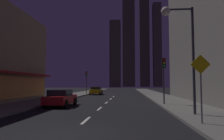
% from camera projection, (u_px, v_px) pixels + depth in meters
% --- Properties ---
extents(ground_plane, '(78.00, 136.00, 0.10)m').
position_uv_depth(ground_plane, '(116.00, 94.00, 39.54)').
color(ground_plane, black).
extents(sidewalk_right, '(4.00, 76.00, 0.15)m').
position_uv_depth(sidewalk_right, '(153.00, 94.00, 39.00)').
color(sidewalk_right, '#605E59').
rests_on(sidewalk_right, ground).
extents(sidewalk_left, '(4.00, 76.00, 0.15)m').
position_uv_depth(sidewalk_left, '(81.00, 94.00, 40.09)').
color(sidewalk_left, '#605E59').
rests_on(sidewalk_left, ground).
extents(lane_marking_center, '(0.16, 28.20, 0.01)m').
position_uv_depth(lane_marking_center, '(103.00, 105.00, 18.66)').
color(lane_marking_center, silver).
rests_on(lane_marking_center, ground).
extents(skyscraper_distant_tall, '(6.31, 8.18, 39.56)m').
position_uv_depth(skyscraper_distant_tall, '(115.00, 54.00, 122.46)').
color(skyscraper_distant_tall, '#534F3E').
rests_on(skyscraper_distant_tall, ground).
extents(skyscraper_distant_mid, '(8.61, 8.88, 74.98)m').
position_uv_depth(skyscraper_distant_mid, '(129.00, 35.00, 147.90)').
color(skyscraper_distant_mid, '#504C3C').
rests_on(skyscraper_distant_mid, ground).
extents(skyscraper_distant_short, '(6.57, 7.22, 74.25)m').
position_uv_depth(skyscraper_distant_short, '(144.00, 35.00, 147.04)').
color(skyscraper_distant_short, '#4F4B3B').
rests_on(skyscraper_distant_short, ground).
extents(skyscraper_distant_slender, '(5.53, 7.25, 59.11)m').
position_uv_depth(skyscraper_distant_slender, '(157.00, 45.00, 143.99)').
color(skyscraper_distant_slender, brown).
rests_on(skyscraper_distant_slender, ground).
extents(car_parked_near, '(1.98, 4.24, 1.45)m').
position_uv_depth(car_parked_near, '(61.00, 98.00, 17.78)').
color(car_parked_near, '#B21919').
rests_on(car_parked_near, ground).
extents(car_parked_far, '(1.98, 4.24, 1.45)m').
position_uv_depth(car_parked_far, '(96.00, 91.00, 37.43)').
color(car_parked_far, gold).
rests_on(car_parked_far, ground).
extents(fire_hydrant_far_left, '(0.42, 0.30, 0.65)m').
position_uv_depth(fire_hydrant_far_left, '(69.00, 95.00, 28.42)').
color(fire_hydrant_far_left, gold).
rests_on(fire_hydrant_far_left, sidewalk_left).
extents(traffic_light_near_right, '(0.32, 0.48, 4.20)m').
position_uv_depth(traffic_light_near_right, '(164.00, 70.00, 18.58)').
color(traffic_light_near_right, '#2D2D2D').
rests_on(traffic_light_near_right, sidewalk_right).
extents(traffic_light_far_left, '(0.32, 0.48, 4.20)m').
position_uv_depth(traffic_light_far_left, '(86.00, 77.00, 38.14)').
color(traffic_light_far_left, '#2D2D2D').
rests_on(traffic_light_far_left, sidewalk_left).
extents(street_lamp_right, '(1.96, 0.56, 6.58)m').
position_uv_depth(street_lamp_right, '(179.00, 33.00, 12.52)').
color(street_lamp_right, '#38383D').
rests_on(street_lamp_right, sidewalk_right).
extents(pedestrian_crossing_sign, '(0.91, 0.08, 3.15)m').
position_uv_depth(pedestrian_crossing_sign, '(201.00, 82.00, 9.42)').
color(pedestrian_crossing_sign, slate).
rests_on(pedestrian_crossing_sign, sidewalk_right).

